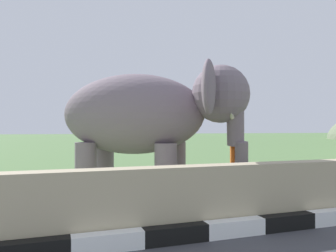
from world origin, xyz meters
The scene contains 3 objects.
barrier_parapet centered at (2.00, 4.43, 0.50)m, with size 28.00×0.36×1.00m, color tan.
elephant centered at (2.24, 6.67, 1.82)m, with size 3.95×3.54×2.82m.
person_handler centered at (3.90, 5.92, 0.93)m, with size 0.39×0.62×1.66m.
Camera 1 is at (0.36, -0.02, 1.53)m, focal length 35.28 mm.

